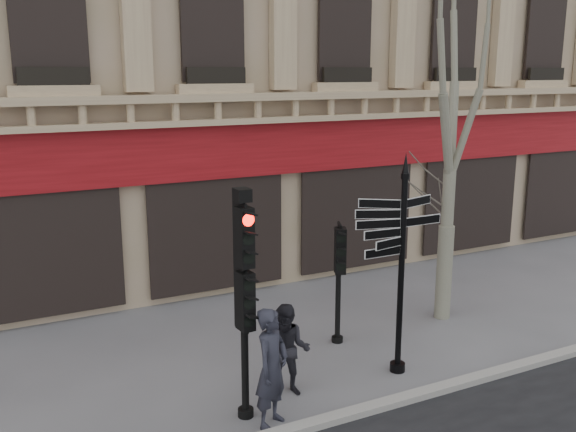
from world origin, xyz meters
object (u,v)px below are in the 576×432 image
at_px(pedestrian_b, 288,350).
at_px(fingerpost, 403,228).
at_px(traffic_signal_secondary, 339,263).
at_px(traffic_signal_main, 244,277).
at_px(plane_tree, 457,54).
at_px(pedestrian_a, 272,368).

bearing_deg(pedestrian_b, fingerpost, 31.05).
height_order(traffic_signal_secondary, pedestrian_b, traffic_signal_secondary).
distance_m(fingerpost, traffic_signal_main, 3.17).
bearing_deg(fingerpost, traffic_signal_secondary, 110.96).
distance_m(plane_tree, pedestrian_a, 7.57).
relative_size(traffic_signal_secondary, plane_tree, 0.29).
bearing_deg(traffic_signal_main, pedestrian_b, 16.23).
bearing_deg(traffic_signal_main, pedestrian_a, -60.21).
bearing_deg(fingerpost, pedestrian_a, -158.20).
relative_size(traffic_signal_main, traffic_signal_secondary, 1.54).
relative_size(pedestrian_a, pedestrian_b, 1.20).
bearing_deg(traffic_signal_secondary, pedestrian_a, -115.21).
bearing_deg(pedestrian_b, plane_tree, 53.50).
height_order(traffic_signal_main, traffic_signal_secondary, traffic_signal_main).
bearing_deg(traffic_signal_main, traffic_signal_secondary, 28.38).
xyz_separation_m(plane_tree, pedestrian_a, (-5.37, -2.31, -4.81)).
distance_m(fingerpost, traffic_signal_secondary, 1.96).
height_order(fingerpost, pedestrian_a, fingerpost).
height_order(pedestrian_a, pedestrian_b, pedestrian_a).
relative_size(plane_tree, pedestrian_b, 5.09).
relative_size(fingerpost, pedestrian_a, 2.11).
xyz_separation_m(traffic_signal_main, pedestrian_b, (0.94, 0.35, -1.56)).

